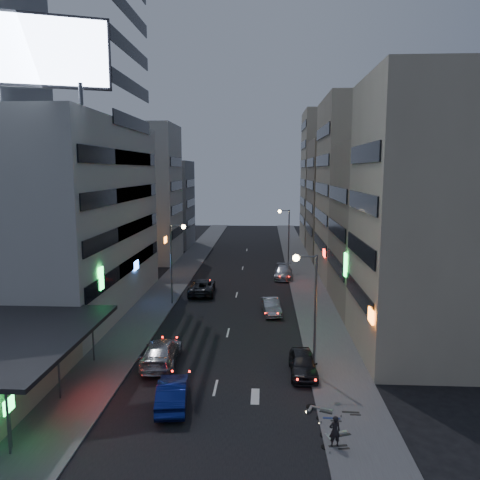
# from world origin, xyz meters

# --- Properties ---
(ground) EXTENTS (180.00, 180.00, 0.00)m
(ground) POSITION_xyz_m (0.00, 0.00, 0.00)
(ground) COLOR black
(ground) RESTS_ON ground
(sidewalk_left) EXTENTS (4.00, 120.00, 0.12)m
(sidewalk_left) POSITION_xyz_m (-8.00, 30.00, 0.06)
(sidewalk_left) COLOR #4C4C4F
(sidewalk_left) RESTS_ON ground
(sidewalk_right) EXTENTS (4.00, 120.00, 0.12)m
(sidewalk_right) POSITION_xyz_m (8.00, 30.00, 0.06)
(sidewalk_right) COLOR #4C4C4F
(sidewalk_right) RESTS_ON ground
(white_building) EXTENTS (14.00, 24.00, 18.00)m
(white_building) POSITION_xyz_m (-17.00, 20.00, 9.00)
(white_building) COLOR #AEAEA9
(white_building) RESTS_ON ground
(shophouse_near) EXTENTS (10.00, 11.00, 20.00)m
(shophouse_near) POSITION_xyz_m (15.00, 10.50, 10.00)
(shophouse_near) COLOR #AFA489
(shophouse_near) RESTS_ON ground
(shophouse_mid) EXTENTS (11.00, 12.00, 16.00)m
(shophouse_mid) POSITION_xyz_m (15.50, 22.00, 8.00)
(shophouse_mid) COLOR gray
(shophouse_mid) RESTS_ON ground
(shophouse_far) EXTENTS (10.00, 14.00, 22.00)m
(shophouse_far) POSITION_xyz_m (15.00, 35.00, 11.00)
(shophouse_far) COLOR #AFA489
(shophouse_far) RESTS_ON ground
(far_left_a) EXTENTS (11.00, 10.00, 20.00)m
(far_left_a) POSITION_xyz_m (-15.50, 45.00, 10.00)
(far_left_a) COLOR #AEAEA9
(far_left_a) RESTS_ON ground
(far_left_b) EXTENTS (12.00, 10.00, 15.00)m
(far_left_b) POSITION_xyz_m (-16.00, 58.00, 7.50)
(far_left_b) COLOR slate
(far_left_b) RESTS_ON ground
(far_right_a) EXTENTS (11.00, 12.00, 18.00)m
(far_right_a) POSITION_xyz_m (15.50, 50.00, 9.00)
(far_right_a) COLOR gray
(far_right_a) RESTS_ON ground
(far_right_b) EXTENTS (12.00, 12.00, 24.00)m
(far_right_b) POSITION_xyz_m (16.00, 64.00, 12.00)
(far_right_b) COLOR #AFA489
(far_right_b) RESTS_ON ground
(billboard) EXTENTS (9.52, 3.75, 6.20)m
(billboard) POSITION_xyz_m (-12.99, 9.97, 21.66)
(billboard) COLOR #595B60
(billboard) RESTS_ON white_building
(street_lamp_right_near) EXTENTS (1.60, 0.44, 8.02)m
(street_lamp_right_near) POSITION_xyz_m (5.90, 6.00, 5.36)
(street_lamp_right_near) COLOR #595B60
(street_lamp_right_near) RESTS_ON sidewalk_right
(street_lamp_left) EXTENTS (1.60, 0.44, 8.02)m
(street_lamp_left) POSITION_xyz_m (-5.90, 22.00, 5.36)
(street_lamp_left) COLOR #595B60
(street_lamp_left) RESTS_ON sidewalk_left
(street_lamp_right_far) EXTENTS (1.60, 0.44, 8.02)m
(street_lamp_right_far) POSITION_xyz_m (5.90, 40.00, 5.36)
(street_lamp_right_far) COLOR #595B60
(street_lamp_right_far) RESTS_ON sidewalk_right
(parked_car_right_near) EXTENTS (1.80, 4.42, 1.50)m
(parked_car_right_near) POSITION_xyz_m (5.60, 6.26, 0.75)
(parked_car_right_near) COLOR #232327
(parked_car_right_near) RESTS_ON ground
(parked_car_right_mid) EXTENTS (2.04, 4.49, 1.43)m
(parked_car_right_mid) POSITION_xyz_m (3.67, 19.38, 0.71)
(parked_car_right_mid) COLOR #AAADB2
(parked_car_right_mid) RESTS_ON ground
(parked_car_left) EXTENTS (3.03, 6.04, 1.64)m
(parked_car_left) POSITION_xyz_m (-3.82, 26.20, 0.82)
(parked_car_left) COLOR #27282D
(parked_car_left) RESTS_ON ground
(parked_car_right_far) EXTENTS (2.45, 5.40, 1.53)m
(parked_car_right_far) POSITION_xyz_m (5.38, 34.17, 0.77)
(parked_car_right_far) COLOR #ABAFB4
(parked_car_right_far) RESTS_ON ground
(road_car_blue) EXTENTS (2.23, 4.91, 1.56)m
(road_car_blue) POSITION_xyz_m (-2.24, 1.67, 0.78)
(road_car_blue) COLOR navy
(road_car_blue) RESTS_ON ground
(road_car_silver) EXTENTS (2.56, 5.81, 1.66)m
(road_car_silver) POSITION_xyz_m (-4.17, 7.50, 0.83)
(road_car_silver) COLOR #AFB2B8
(road_car_silver) RESTS_ON ground
(person) EXTENTS (0.64, 0.49, 1.57)m
(person) POSITION_xyz_m (6.47, -2.07, 0.90)
(person) COLOR black
(person) RESTS_ON sidewalk_right
(scooter_black_a) EXTENTS (0.77, 1.65, 0.97)m
(scooter_black_a) POSITION_xyz_m (7.11, -1.88, 0.60)
(scooter_black_a) COLOR black
(scooter_black_a) RESTS_ON sidewalk_right
(scooter_silver_a) EXTENTS (1.17, 1.90, 1.10)m
(scooter_silver_a) POSITION_xyz_m (7.29, -0.61, 0.67)
(scooter_silver_a) COLOR #B3B8BC
(scooter_silver_a) RESTS_ON sidewalk_right
(scooter_blue) EXTENTS (0.64, 1.64, 0.98)m
(scooter_blue) POSITION_xyz_m (7.19, 0.59, 0.61)
(scooter_blue) COLOR navy
(scooter_blue) RESTS_ON sidewalk_right
(scooter_black_b) EXTENTS (0.62, 1.65, 1.00)m
(scooter_black_b) POSITION_xyz_m (8.35, 1.30, 0.62)
(scooter_black_b) COLOR black
(scooter_black_b) RESTS_ON sidewalk_right
(scooter_silver_b) EXTENTS (1.30, 2.03, 1.18)m
(scooter_silver_b) POSITION_xyz_m (6.92, 1.41, 0.71)
(scooter_silver_b) COLOR gray
(scooter_silver_b) RESTS_ON sidewalk_right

